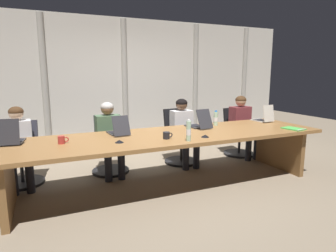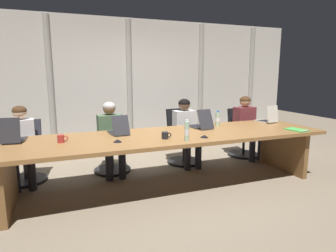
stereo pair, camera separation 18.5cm
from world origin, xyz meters
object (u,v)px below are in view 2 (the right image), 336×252
person_left_mid (111,134)px  spiral_notepad (297,130)px  person_center (186,128)px  water_bottle_secondary (218,119)px  office_chair_left_mid (112,150)px  coffee_mug_near (61,139)px  laptop_left_mid (118,130)px  laptop_left_end (14,137)px  water_bottle_primary (187,131)px  office_chair_left_end (25,159)px  person_left_end (22,141)px  person_right_mid (247,123)px  laptop_right_mid (267,119)px  office_chair_center (182,143)px  conference_mic_left_side (118,141)px  conference_mic_middle (204,136)px  coffee_mug_far (165,135)px  office_chair_right_mid (242,138)px  laptop_center (200,124)px

person_left_mid → spiral_notepad: person_left_mid is taller
person_center → water_bottle_secondary: size_ratio=4.68×
spiral_notepad → office_chair_left_mid: bearing=140.9°
water_bottle_secondary → coffee_mug_near: (-2.40, -0.31, -0.06)m
laptop_left_mid → laptop_left_end: bearing=86.9°
office_chair_left_mid → water_bottle_primary: 1.69m
water_bottle_primary → water_bottle_secondary: water_bottle_primary is taller
laptop_left_end → office_chair_left_end: 0.84m
spiral_notepad → office_chair_left_end: bearing=149.7°
office_chair_left_mid → person_left_end: 1.34m
laptop_left_end → water_bottle_secondary: size_ratio=1.67×
laptop_left_mid → water_bottle_primary: bearing=-140.4°
person_right_mid → water_bottle_primary: (-1.85, -1.28, 0.21)m
laptop_right_mid → water_bottle_primary: size_ratio=1.35×
office_chair_left_end → office_chair_center: (2.57, 0.00, 0.02)m
person_left_mid → conference_mic_left_side: (-0.10, -1.01, 0.12)m
laptop_left_end → water_bottle_secondary: 2.95m
person_left_end → person_right_mid: person_right_mid is taller
conference_mic_middle → person_left_mid: bearing=131.3°
person_right_mid → coffee_mug_far: 2.32m
office_chair_left_end → person_right_mid: size_ratio=0.77×
laptop_left_end → office_chair_right_mid: laptop_left_end is taller
office_chair_right_mid → person_left_end: person_left_end is taller
laptop_right_mid → spiral_notepad: size_ratio=1.10×
water_bottle_primary → laptop_left_end: bearing=159.9°
laptop_left_mid → water_bottle_primary: same height
coffee_mug_far → office_chair_center: bearing=57.1°
laptop_left_end → laptop_left_mid: size_ratio=0.97×
office_chair_left_mid → spiral_notepad: size_ratio=2.71×
laptop_left_mid → office_chair_right_mid: size_ratio=0.46×
water_bottle_primary → office_chair_left_mid: bearing=116.0°
laptop_left_mid → coffee_mug_near: 0.81m
laptop_left_end → office_chair_right_mid: bearing=-72.2°
office_chair_left_mid → office_chair_right_mid: bearing=95.1°
laptop_left_end → water_bottle_secondary: (2.95, 0.06, 0.05)m
coffee_mug_far → spiral_notepad: coffee_mug_far is taller
office_chair_left_end → person_right_mid: person_right_mid is taller
laptop_center → person_left_end: person_left_end is taller
laptop_left_mid → water_bottle_primary: size_ratio=1.54×
laptop_left_mid → spiral_notepad: 2.65m
office_chair_center → person_left_end: bearing=-94.4°
person_left_mid → person_right_mid: bearing=89.4°
person_center → conference_mic_left_side: 1.73m
laptop_right_mid → person_left_end: size_ratio=0.33×
person_right_mid → office_chair_right_mid: bearing=170.2°
laptop_center → spiral_notepad: laptop_center is taller
laptop_center → spiral_notepad: (1.27, -0.71, -0.05)m
laptop_right_mid → person_center: 1.42m
office_chair_right_mid → office_chair_center: bearing=-94.5°
conference_mic_middle → spiral_notepad: bearing=-2.4°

